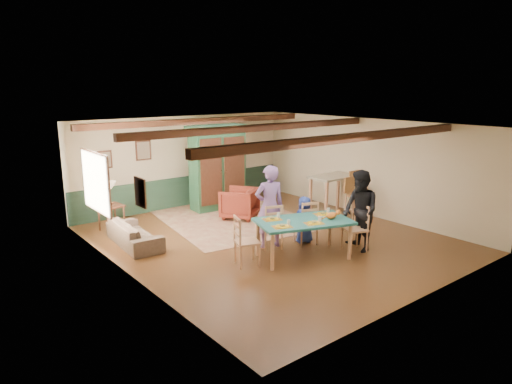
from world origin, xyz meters
TOP-DOWN VIEW (x-y plane):
  - floor at (0.00, 0.00)m, footprint 8.00×8.00m
  - wall_back at (0.00, 4.00)m, footprint 7.00×0.02m
  - wall_left at (-3.50, 0.00)m, footprint 0.02×8.00m
  - wall_right at (3.50, 0.00)m, footprint 0.02×8.00m
  - ceiling at (0.00, 0.00)m, footprint 7.00×8.00m
  - wainscot_back at (0.00, 3.98)m, footprint 6.95×0.03m
  - ceiling_beam_front at (0.00, -2.30)m, footprint 6.95×0.16m
  - ceiling_beam_mid at (0.00, 0.40)m, footprint 6.95×0.16m
  - ceiling_beam_back at (0.00, 3.00)m, footprint 6.95×0.16m
  - window_left at (-3.47, 1.70)m, footprint 0.06×1.60m
  - picture_left_wall at (-3.47, -0.60)m, footprint 0.04×0.42m
  - picture_back_a at (-1.30, 3.97)m, footprint 0.45×0.04m
  - picture_back_b at (-2.40, 3.97)m, footprint 0.38×0.04m
  - dining_table at (-0.23, -1.35)m, footprint 2.20×1.66m
  - dining_chair_far_left at (-0.39, -0.47)m, footprint 0.59×0.60m
  - dining_chair_far_right at (0.43, -0.75)m, footprint 0.59×0.60m
  - dining_chair_end_left at (-1.41, -0.95)m, footprint 0.60×0.59m
  - dining_chair_end_right at (0.95, -1.76)m, footprint 0.60×0.59m
  - person_man at (-0.36, -0.39)m, footprint 0.79×0.65m
  - person_woman at (1.05, -1.79)m, footprint 0.92×1.04m
  - person_child at (0.46, -0.67)m, footprint 0.62×0.50m
  - cat at (0.30, -1.65)m, footprint 0.42×0.27m
  - place_setting_near_left at (-0.88, -1.41)m, footprint 0.52×0.45m
  - place_setting_near_center at (-0.22, -1.64)m, footprint 0.52×0.45m
  - place_setting_far_left at (-0.71, -0.90)m, footprint 0.52×0.45m
  - place_setting_far_right at (0.42, -1.29)m, footprint 0.52×0.45m
  - area_rug at (0.26, 1.93)m, footprint 4.03×4.58m
  - armoire at (0.59, 3.10)m, footprint 1.79×0.84m
  - armchair at (0.47, 1.87)m, footprint 1.26×1.27m
  - sofa at (-2.71, 1.60)m, footprint 0.84×1.89m
  - end_table at (-2.71, 2.96)m, footprint 0.60×0.60m
  - table_lamp at (-2.71, 2.96)m, footprint 0.34×0.34m
  - counter_table at (2.78, 0.57)m, footprint 1.34×0.79m
  - bar_stool_left at (2.64, -0.33)m, footprint 0.44×0.48m
  - bar_stool_right at (3.22, -0.01)m, footprint 0.45×0.50m

SIDE VIEW (x-z plane):
  - floor at x=0.00m, z-range 0.00..0.00m
  - area_rug at x=0.26m, z-range 0.00..0.01m
  - sofa at x=-2.71m, z-range 0.00..0.54m
  - end_table at x=-2.71m, z-range 0.00..0.66m
  - dining_table at x=-0.23m, z-range 0.00..0.81m
  - armchair at x=0.47m, z-range 0.00..0.84m
  - wainscot_back at x=0.00m, z-range 0.00..0.90m
  - dining_chair_far_left at x=-0.39m, z-range 0.00..1.03m
  - dining_chair_far_right at x=0.43m, z-range 0.00..1.03m
  - dining_chair_end_left at x=-1.41m, z-range 0.00..1.03m
  - dining_chair_end_right at x=0.95m, z-range 0.00..1.03m
  - person_child at x=0.46m, z-range 0.00..1.09m
  - counter_table at x=2.78m, z-range 0.00..1.11m
  - bar_stool_left at x=2.64m, z-range 0.00..1.20m
  - bar_stool_right at x=3.22m, z-range 0.00..1.26m
  - place_setting_near_left at x=-0.88m, z-range 0.81..0.92m
  - place_setting_near_center at x=-0.22m, z-range 0.81..0.92m
  - place_setting_far_left at x=-0.71m, z-range 0.81..0.92m
  - place_setting_far_right at x=0.42m, z-range 0.81..0.92m
  - person_woman at x=1.05m, z-range 0.00..1.79m
  - cat at x=0.30m, z-range 0.81..1.01m
  - person_man at x=-0.36m, z-range 0.00..1.87m
  - table_lamp at x=-2.71m, z-range 0.66..1.26m
  - armoire at x=0.59m, z-range 0.00..2.46m
  - wall_back at x=0.00m, z-range 0.00..2.70m
  - wall_left at x=-3.50m, z-range 0.00..2.70m
  - wall_right at x=3.50m, z-range 0.00..2.70m
  - window_left at x=-3.47m, z-range 0.90..2.20m
  - picture_back_b at x=-2.40m, z-range 1.41..1.89m
  - picture_left_wall at x=-3.47m, z-range 1.49..2.01m
  - picture_back_a at x=-1.30m, z-range 1.52..2.08m
  - ceiling_beam_front at x=0.00m, z-range 2.53..2.69m
  - ceiling_beam_mid at x=0.00m, z-range 2.53..2.69m
  - ceiling_beam_back at x=0.00m, z-range 2.53..2.69m
  - ceiling at x=0.00m, z-range 2.69..2.71m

